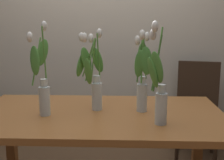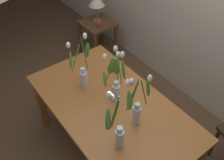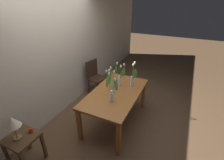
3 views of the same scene
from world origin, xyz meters
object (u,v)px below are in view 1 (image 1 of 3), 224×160
(tulip_vase_1, at_px, (142,80))
(tulip_vase_2, at_px, (93,77))
(tulip_vase_0, at_px, (43,85))
(dining_chair, at_px, (197,104))
(tulip_vase_3, at_px, (159,93))
(dining_table, at_px, (99,126))

(tulip_vase_1, relative_size, tulip_vase_2, 0.99)
(tulip_vase_0, bearing_deg, dining_chair, 41.63)
(tulip_vase_3, bearing_deg, dining_table, 147.97)
(tulip_vase_2, xyz_separation_m, tulip_vase_3, (0.40, -0.30, -0.03))
(dining_table, bearing_deg, tulip_vase_3, -32.03)
(tulip_vase_0, relative_size, tulip_vase_3, 1.00)
(dining_table, bearing_deg, tulip_vase_1, 6.66)
(tulip_vase_0, xyz_separation_m, tulip_vase_1, (0.61, 0.10, 0.02))
(tulip_vase_1, relative_size, dining_chair, 0.57)
(tulip_vase_0, relative_size, tulip_vase_1, 1.10)
(tulip_vase_0, height_order, tulip_vase_3, same)
(dining_table, relative_size, tulip_vase_3, 2.76)
(dining_table, relative_size, tulip_vase_2, 3.01)
(dining_table, xyz_separation_m, tulip_vase_1, (0.28, 0.03, 0.30))
(tulip_vase_2, bearing_deg, tulip_vase_3, -36.74)
(tulip_vase_0, bearing_deg, tulip_vase_3, -12.42)
(tulip_vase_1, relative_size, tulip_vase_3, 0.91)
(tulip_vase_1, bearing_deg, dining_table, -173.34)
(tulip_vase_0, relative_size, tulip_vase_2, 1.09)
(tulip_vase_2, distance_m, tulip_vase_3, 0.50)
(tulip_vase_1, xyz_separation_m, tulip_vase_2, (-0.32, 0.04, 0.01))
(tulip_vase_1, bearing_deg, tulip_vase_0, -170.54)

